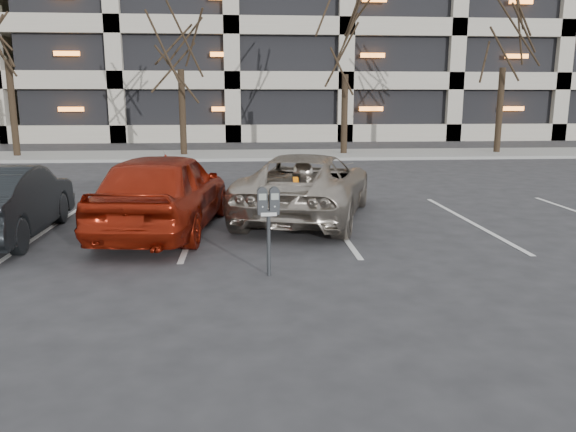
% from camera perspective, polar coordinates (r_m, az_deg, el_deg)
% --- Properties ---
extents(ground, '(140.00, 140.00, 0.00)m').
position_cam_1_polar(ground, '(8.98, -1.77, -4.18)').
color(ground, '#28282B').
rests_on(ground, ground).
extents(sidewalk, '(80.00, 4.00, 0.12)m').
position_cam_1_polar(sidewalk, '(24.74, -3.54, 6.21)').
color(sidewalk, gray).
rests_on(sidewalk, ground).
extents(stall_lines, '(16.90, 5.20, 0.00)m').
position_cam_1_polar(stall_lines, '(11.24, -9.48, -1.02)').
color(stall_lines, silver).
rests_on(stall_lines, ground).
extents(parking_garage, '(52.00, 20.00, 19.00)m').
position_cam_1_polar(parking_garage, '(44.75, 12.46, 20.29)').
color(parking_garage, black).
rests_on(parking_garage, ground).
extents(tree_b, '(3.60, 3.60, 8.19)m').
position_cam_1_polar(tree_b, '(25.00, -11.04, 19.53)').
color(tree_b, black).
rests_on(tree_b, ground).
extents(tree_c, '(3.42, 3.42, 7.78)m').
position_cam_1_polar(tree_c, '(25.21, 5.94, 18.93)').
color(tree_c, black).
rests_on(tree_c, ground).
extents(tree_d, '(3.73, 3.73, 8.47)m').
position_cam_1_polar(tree_d, '(27.37, 21.37, 18.72)').
color(tree_d, black).
rests_on(tree_d, ground).
extents(parking_meter, '(0.33, 0.14, 1.25)m').
position_cam_1_polar(parking_meter, '(7.84, -2.00, 0.66)').
color(parking_meter, black).
rests_on(parking_meter, ground).
extents(suv_silver, '(3.59, 5.35, 1.37)m').
position_cam_1_polar(suv_silver, '(11.82, 1.94, 3.09)').
color(suv_silver, '#A99F90').
rests_on(suv_silver, ground).
extents(car_red, '(2.41, 4.75, 1.55)m').
position_cam_1_polar(car_red, '(10.78, -12.49, 2.48)').
color(car_red, maroon).
rests_on(car_red, ground).
extents(car_dark, '(1.57, 4.09, 1.33)m').
position_cam_1_polar(car_dark, '(11.29, -26.85, 1.32)').
color(car_dark, black).
rests_on(car_dark, ground).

